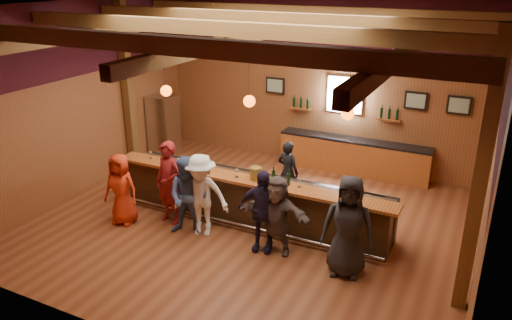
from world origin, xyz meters
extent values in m
plane|color=brown|center=(0.00, 0.00, 0.00)|extent=(9.00, 9.00, 0.00)
cube|color=brown|center=(0.00, 4.00, 2.25)|extent=(9.00, 0.04, 4.50)
cube|color=brown|center=(0.00, -4.00, 2.25)|extent=(9.00, 0.04, 4.50)
cube|color=brown|center=(-4.50, 0.00, 2.25)|extent=(0.04, 8.00, 4.50)
cube|color=brown|center=(4.50, 0.00, 2.25)|extent=(0.04, 8.00, 4.50)
cube|color=brown|center=(0.00, 0.00, 4.50)|extent=(9.00, 8.00, 0.04)
cube|color=#360E17|center=(0.00, 3.98, 3.65)|extent=(9.00, 0.01, 1.70)
cube|color=#360E17|center=(-4.48, 0.00, 3.65)|extent=(0.01, 8.00, 1.70)
cube|color=#360E17|center=(4.48, 0.00, 3.65)|extent=(0.01, 8.00, 1.70)
cube|color=brown|center=(-4.35, 1.50, 2.25)|extent=(0.22, 0.22, 4.50)
cube|color=brown|center=(4.35, -1.00, 2.25)|extent=(0.22, 0.22, 4.50)
cube|color=brown|center=(0.00, -3.00, 4.20)|extent=(8.80, 0.20, 0.25)
cube|color=brown|center=(0.00, -1.00, 4.20)|extent=(8.80, 0.20, 0.25)
cube|color=brown|center=(0.00, 1.00, 4.20)|extent=(8.80, 0.20, 0.25)
cube|color=brown|center=(0.00, 3.00, 4.20)|extent=(8.80, 0.20, 0.25)
cube|color=brown|center=(-3.00, 0.00, 3.95)|extent=(0.18, 7.80, 0.22)
cube|color=brown|center=(0.00, 0.00, 3.95)|extent=(0.18, 7.80, 0.22)
cube|color=brown|center=(3.00, 0.00, 3.95)|extent=(0.18, 7.80, 0.22)
cube|color=black|center=(0.00, 0.00, 0.53)|extent=(6.00, 0.60, 1.05)
cube|color=brown|center=(0.00, -0.18, 1.08)|extent=(6.30, 0.50, 0.06)
cube|color=black|center=(0.00, 0.38, 0.93)|extent=(6.00, 0.48, 0.05)
cube|color=black|center=(0.00, 0.38, 0.45)|extent=(6.00, 0.48, 0.90)
cube|color=silver|center=(2.00, 0.38, 0.88)|extent=(0.45, 0.40, 0.14)
cube|color=silver|center=(2.50, 0.38, 0.88)|extent=(0.45, 0.40, 0.14)
cylinder|color=silver|center=(0.00, -0.42, 0.15)|extent=(6.00, 0.06, 0.06)
cube|color=brown|center=(1.20, 3.72, 0.45)|extent=(4.00, 0.50, 0.90)
cube|color=black|center=(1.20, 3.72, 0.93)|extent=(4.00, 0.52, 0.05)
cube|color=silver|center=(0.80, 3.95, 2.05)|extent=(0.95, 0.08, 0.95)
cube|color=white|center=(0.80, 3.90, 2.05)|extent=(0.78, 0.01, 0.78)
cube|color=black|center=(-1.20, 3.94, 2.10)|extent=(0.55, 0.04, 0.45)
cube|color=silver|center=(-1.20, 3.92, 2.10)|extent=(0.45, 0.01, 0.35)
cube|color=black|center=(2.60, 3.94, 2.10)|extent=(0.55, 0.04, 0.45)
cube|color=silver|center=(2.60, 3.92, 2.10)|extent=(0.45, 0.01, 0.35)
cube|color=black|center=(3.60, 3.94, 2.10)|extent=(0.55, 0.04, 0.45)
cube|color=silver|center=(3.60, 3.92, 2.10)|extent=(0.45, 0.01, 0.35)
cube|color=brown|center=(-0.40, 3.88, 1.55)|extent=(0.60, 0.18, 0.04)
cylinder|color=black|center=(-0.60, 3.88, 1.70)|extent=(0.07, 0.07, 0.26)
cylinder|color=black|center=(-0.40, 3.88, 1.70)|extent=(0.07, 0.07, 0.26)
cylinder|color=black|center=(-0.20, 3.88, 1.70)|extent=(0.07, 0.07, 0.26)
cube|color=brown|center=(2.00, 3.88, 1.55)|extent=(0.60, 0.18, 0.04)
cylinder|color=black|center=(1.80, 3.88, 1.70)|extent=(0.07, 0.07, 0.26)
cylinder|color=black|center=(2.00, 3.88, 1.70)|extent=(0.07, 0.07, 0.26)
cylinder|color=black|center=(2.20, 3.88, 1.70)|extent=(0.07, 0.07, 0.26)
cylinder|color=black|center=(-2.00, 0.00, 3.33)|extent=(0.01, 0.01, 1.25)
sphere|color=#FF5A0C|center=(-2.00, 0.00, 2.70)|extent=(0.24, 0.24, 0.24)
cylinder|color=black|center=(0.00, 0.00, 3.33)|extent=(0.01, 0.01, 1.25)
sphere|color=#FF5A0C|center=(0.00, 0.00, 2.70)|extent=(0.24, 0.24, 0.24)
cylinder|color=black|center=(2.00, 0.00, 3.33)|extent=(0.01, 0.01, 1.25)
sphere|color=#FF5A0C|center=(2.00, 0.00, 2.70)|extent=(0.24, 0.24, 0.24)
cube|color=silver|center=(-4.10, 2.60, 0.90)|extent=(0.70, 0.70, 1.80)
imported|color=red|center=(-2.45, -1.19, 0.78)|extent=(0.83, 0.60, 1.57)
imported|color=maroon|center=(-1.56, -0.71, 0.91)|extent=(0.72, 0.53, 1.83)
imported|color=#465B8C|center=(-0.91, -0.96, 0.84)|extent=(0.95, 0.82, 1.68)
imported|color=white|center=(-0.66, -0.86, 0.87)|extent=(1.26, 0.94, 1.75)
imported|color=#1F1831|center=(0.71, -0.87, 0.84)|extent=(1.04, 0.58, 1.67)
imported|color=#574945|center=(0.98, -0.81, 0.79)|extent=(1.46, 0.48, 1.57)
imported|color=black|center=(2.40, -0.93, 0.94)|extent=(1.01, 0.75, 1.89)
imported|color=black|center=(0.31, 1.35, 0.74)|extent=(0.60, 0.45, 1.49)
cylinder|color=olive|center=(0.21, -0.13, 1.24)|extent=(0.24, 0.24, 0.26)
cylinder|color=black|center=(0.57, -0.06, 1.23)|extent=(0.07, 0.07, 0.23)
cylinder|color=black|center=(0.57, -0.06, 1.38)|extent=(0.02, 0.02, 0.08)
cylinder|color=black|center=(0.91, -0.10, 1.24)|extent=(0.07, 0.07, 0.25)
cylinder|color=black|center=(0.91, -0.10, 1.40)|extent=(0.03, 0.03, 0.09)
cylinder|color=silver|center=(-2.47, -0.10, 1.11)|extent=(0.07, 0.07, 0.01)
cylinder|color=silver|center=(-2.47, -0.10, 1.17)|extent=(0.01, 0.01, 0.10)
sphere|color=silver|center=(-2.47, -0.10, 1.24)|extent=(0.08, 0.08, 0.08)
cylinder|color=silver|center=(-2.03, -0.20, 1.11)|extent=(0.07, 0.07, 0.01)
cylinder|color=silver|center=(-2.03, -0.20, 1.16)|extent=(0.01, 0.01, 0.09)
sphere|color=silver|center=(-2.03, -0.20, 1.24)|extent=(0.07, 0.07, 0.07)
cylinder|color=silver|center=(-1.63, -0.23, 1.11)|extent=(0.07, 0.07, 0.01)
cylinder|color=silver|center=(-1.63, -0.23, 1.17)|extent=(0.01, 0.01, 0.10)
sphere|color=silver|center=(-1.63, -0.23, 1.26)|extent=(0.08, 0.08, 0.08)
cylinder|color=silver|center=(-1.16, -0.20, 1.11)|extent=(0.06, 0.06, 0.01)
cylinder|color=silver|center=(-1.16, -0.20, 1.16)|extent=(0.01, 0.01, 0.09)
sphere|color=silver|center=(-1.16, -0.20, 1.23)|extent=(0.07, 0.07, 0.07)
cylinder|color=silver|center=(-0.20, -0.20, 1.11)|extent=(0.07, 0.07, 0.01)
cylinder|color=silver|center=(-0.20, -0.20, 1.17)|extent=(0.01, 0.01, 0.10)
sphere|color=silver|center=(-0.20, -0.20, 1.26)|extent=(0.08, 0.08, 0.08)
cylinder|color=silver|center=(0.79, -0.25, 1.11)|extent=(0.07, 0.07, 0.01)
cylinder|color=silver|center=(0.79, -0.25, 1.17)|extent=(0.01, 0.01, 0.10)
sphere|color=silver|center=(0.79, -0.25, 1.25)|extent=(0.08, 0.08, 0.08)
cylinder|color=silver|center=(1.15, -0.09, 1.11)|extent=(0.07, 0.07, 0.01)
cylinder|color=silver|center=(1.15, -0.09, 1.17)|extent=(0.01, 0.01, 0.11)
sphere|color=silver|center=(1.15, -0.09, 1.26)|extent=(0.09, 0.09, 0.09)
cylinder|color=silver|center=(2.08, -0.20, 1.11)|extent=(0.07, 0.07, 0.01)
cylinder|color=silver|center=(2.08, -0.20, 1.17)|extent=(0.01, 0.01, 0.10)
sphere|color=silver|center=(2.08, -0.20, 1.25)|extent=(0.08, 0.08, 0.08)
camera|label=1|loc=(4.36, -8.54, 5.18)|focal=35.00mm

